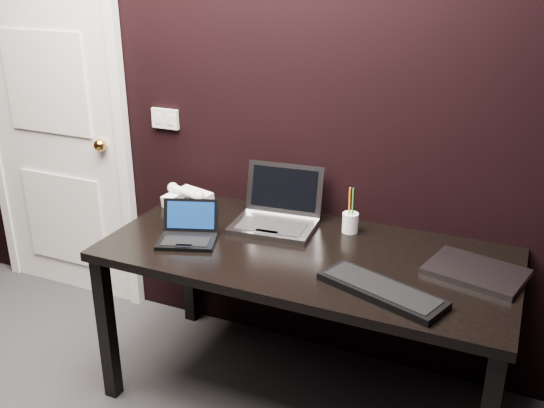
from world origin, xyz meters
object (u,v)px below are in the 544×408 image
at_px(netbook, 188,234).
at_px(door, 53,119).
at_px(ext_keyboard, 382,290).
at_px(mobile_phone, 189,211).
at_px(silver_laptop, 276,216).
at_px(desk, 306,267).
at_px(pen_cup, 350,222).
at_px(desk_phone, 187,199).
at_px(closed_laptop, 476,272).

bearing_deg(netbook, door, 156.91).
bearing_deg(ext_keyboard, mobile_phone, 162.68).
bearing_deg(silver_laptop, netbook, -133.43).
height_order(desk, ext_keyboard, ext_keyboard).
height_order(silver_laptop, mobile_phone, silver_laptop).
distance_m(door, silver_laptop, 1.47).
bearing_deg(mobile_phone, silver_laptop, 12.57).
height_order(ext_keyboard, pen_cup, pen_cup).
height_order(desk_phone, pen_cup, pen_cup).
xyz_separation_m(netbook, desk_phone, (-0.20, 0.32, 0.01)).
xyz_separation_m(desk_phone, pen_cup, (0.81, 0.05, 0.01)).
bearing_deg(desk_phone, ext_keyboard, -21.52).
relative_size(silver_laptop, pen_cup, 1.88).
relative_size(desk_phone, pen_cup, 1.17).
bearing_deg(door, mobile_phone, -15.28).
distance_m(door, desk, 1.73).
bearing_deg(netbook, closed_laptop, 9.00).
distance_m(closed_laptop, mobile_phone, 1.30).
relative_size(door, closed_laptop, 5.30).
bearing_deg(closed_laptop, netbook, -171.00).
xyz_separation_m(netbook, silver_laptop, (0.28, 0.30, 0.02)).
height_order(desk, netbook, netbook).
distance_m(desk, mobile_phone, 0.64).
bearing_deg(desk, closed_laptop, 6.14).
xyz_separation_m(door, closed_laptop, (2.32, -0.30, -0.29)).
bearing_deg(silver_laptop, pen_cup, 11.64).
xyz_separation_m(door, desk_phone, (0.95, -0.17, -0.26)).
bearing_deg(closed_laptop, desk_phone, 174.35).
height_order(desk, mobile_phone, mobile_phone).
relative_size(netbook, closed_laptop, 0.74).
bearing_deg(door, netbook, -23.09).
distance_m(desk, closed_laptop, 0.68).
distance_m(silver_laptop, mobile_phone, 0.42).
xyz_separation_m(netbook, ext_keyboard, (0.88, -0.10, -0.02)).
xyz_separation_m(silver_laptop, closed_laptop, (0.89, -0.11, -0.04)).
bearing_deg(desk_phone, mobile_phone, -56.34).
xyz_separation_m(desk, desk_phone, (-0.70, 0.21, 0.12)).
height_order(ext_keyboard, mobile_phone, mobile_phone).
bearing_deg(desk_phone, desk, -16.53).
relative_size(silver_laptop, closed_laptop, 0.97).
bearing_deg(ext_keyboard, door, 163.71).
bearing_deg(desk_phone, door, 169.99).
relative_size(ext_keyboard, pen_cup, 2.40).
bearing_deg(ext_keyboard, desk_phone, 158.48).
bearing_deg(door, desk, -12.82).
distance_m(desk_phone, mobile_phone, 0.13).
xyz_separation_m(closed_laptop, pen_cup, (-0.56, 0.18, 0.04)).
xyz_separation_m(ext_keyboard, pen_cup, (-0.26, 0.47, 0.03)).
bearing_deg(closed_laptop, door, 172.56).
distance_m(closed_laptop, pen_cup, 0.59).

